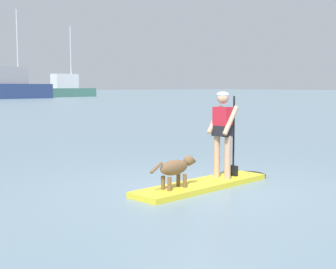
% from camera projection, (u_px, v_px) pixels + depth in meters
% --- Properties ---
extents(ground_plane, '(400.00, 400.00, 0.00)m').
position_uv_depth(ground_plane, '(202.00, 188.00, 8.71)').
color(ground_plane, slate).
extents(paddleboard, '(3.34, 1.06, 0.10)m').
position_uv_depth(paddleboard, '(210.00, 183.00, 8.86)').
color(paddleboard, yellow).
rests_on(paddleboard, ground_plane).
extents(person_paddler, '(0.63, 0.51, 1.65)m').
position_uv_depth(person_paddler, '(223.00, 128.00, 9.02)').
color(person_paddler, tan).
rests_on(person_paddler, paddleboard).
extents(dog, '(1.09, 0.29, 0.53)m').
position_uv_depth(dog, '(176.00, 168.00, 8.18)').
color(dog, brown).
rests_on(dog, paddleboard).
extents(moored_boat_port, '(10.81, 4.01, 13.17)m').
position_uv_depth(moored_boat_port, '(14.00, 87.00, 70.97)').
color(moored_boat_port, navy).
rests_on(moored_boat_port, ground_plane).
extents(moored_boat_starboard, '(10.08, 4.00, 12.16)m').
position_uv_depth(moored_boat_starboard, '(67.00, 88.00, 82.34)').
color(moored_boat_starboard, '#3F7266').
rests_on(moored_boat_starboard, ground_plane).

